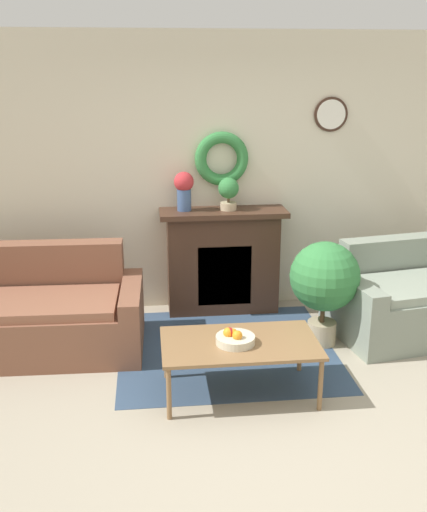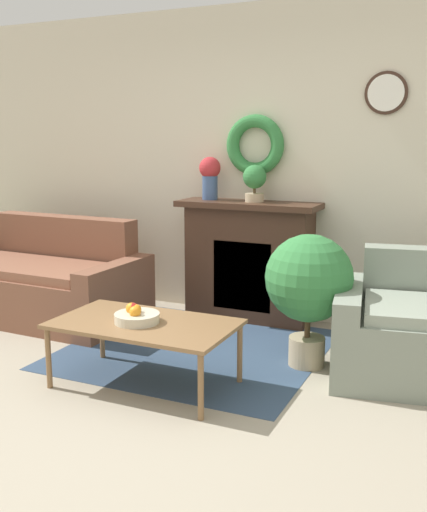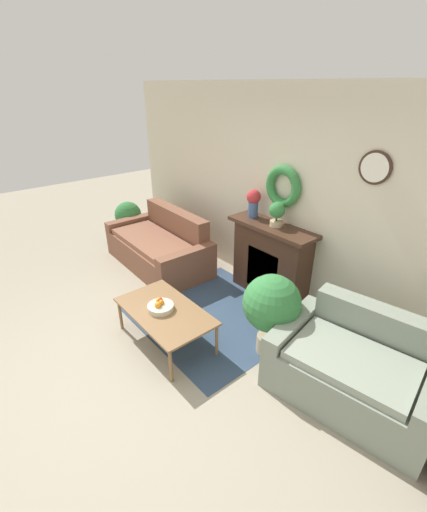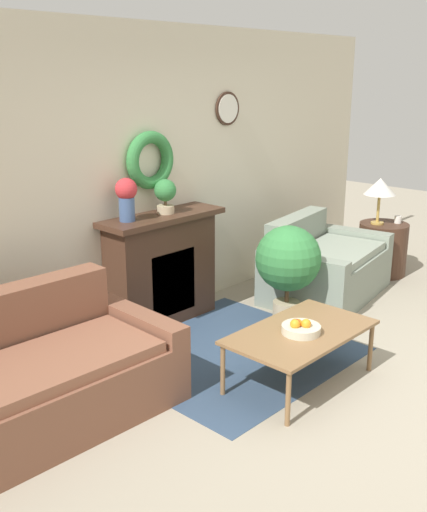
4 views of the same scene
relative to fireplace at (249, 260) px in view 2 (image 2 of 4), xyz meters
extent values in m
plane|color=#9E937F|center=(0.06, -2.19, -0.53)|extent=(16.00, 16.00, 0.00)
cube|color=#334760|center=(-0.08, -0.90, -0.53)|extent=(1.86, 1.77, 0.01)
cube|color=beige|center=(0.06, 0.21, 0.82)|extent=(6.80, 0.06, 2.70)
cylinder|color=#382319|center=(1.07, 0.16, 1.40)|extent=(0.33, 0.02, 0.33)
cylinder|color=white|center=(1.07, 0.15, 1.40)|extent=(0.28, 0.01, 0.28)
torus|color=#337A3D|center=(0.00, 0.12, 0.99)|extent=(0.52, 0.11, 0.52)
cube|color=#42281C|center=(0.00, 0.01, -0.03)|extent=(1.09, 0.34, 0.99)
cube|color=black|center=(0.00, -0.15, -0.11)|extent=(0.52, 0.02, 0.60)
cube|color=orange|center=(0.00, -0.16, -0.18)|extent=(0.42, 0.01, 0.33)
cube|color=#42281C|center=(0.00, -0.03, 0.49)|extent=(1.23, 0.41, 0.05)
cube|color=brown|center=(-1.74, -0.82, -0.31)|extent=(1.54, 0.78, 0.43)
cube|color=brown|center=(-1.72, -0.34, -0.09)|extent=(1.52, 0.25, 0.87)
cube|color=brown|center=(-0.89, -0.74, -0.24)|extent=(0.20, 0.95, 0.57)
cube|color=brown|center=(-1.74, -0.82, -0.06)|extent=(1.47, 0.72, 0.08)
cube|color=gray|center=(1.05, -0.83, -0.23)|extent=(0.33, 0.95, 0.59)
cube|color=olive|center=(-0.08, -1.64, -0.11)|extent=(1.16, 0.67, 0.03)
cylinder|color=olive|center=(-0.62, -1.93, -0.33)|extent=(0.04, 0.04, 0.40)
cylinder|color=olive|center=(0.46, -1.93, -0.33)|extent=(0.04, 0.04, 0.40)
cylinder|color=olive|center=(-0.62, -1.34, -0.33)|extent=(0.04, 0.04, 0.40)
cylinder|color=olive|center=(0.46, -1.34, -0.33)|extent=(0.04, 0.04, 0.40)
cylinder|color=beige|center=(-0.12, -1.66, -0.07)|extent=(0.29, 0.29, 0.06)
sphere|color=#B2231E|center=(-0.16, -1.64, -0.02)|extent=(0.08, 0.08, 0.08)
sphere|color=orange|center=(-0.13, -1.64, -0.02)|extent=(0.07, 0.07, 0.07)
sphere|color=orange|center=(-0.11, -1.70, -0.02)|extent=(0.07, 0.07, 0.07)
sphere|color=orange|center=(-0.17, -1.64, -0.02)|extent=(0.08, 0.08, 0.08)
cylinder|color=#3D5684|center=(-0.38, 0.01, 0.62)|extent=(0.14, 0.14, 0.21)
sphere|color=#B72D33|center=(-0.38, 0.01, 0.80)|extent=(0.19, 0.19, 0.19)
cylinder|color=tan|center=(0.05, -0.01, 0.55)|extent=(0.16, 0.16, 0.07)
cylinder|color=#4C3823|center=(0.05, -0.01, 0.62)|extent=(0.03, 0.03, 0.06)
sphere|color=#337A3D|center=(0.05, -0.01, 0.73)|extent=(0.20, 0.20, 0.20)
cylinder|color=tan|center=(0.78, -0.87, -0.42)|extent=(0.25, 0.25, 0.21)
cylinder|color=#4C3823|center=(0.78, -0.87, -0.24)|extent=(0.04, 0.04, 0.17)
sphere|color=#337A3D|center=(0.78, -0.87, 0.11)|extent=(0.61, 0.61, 0.61)
camera|label=1|loc=(-0.72, -5.61, 1.84)|focal=42.00mm
camera|label=2|loc=(1.84, -4.79, 1.06)|focal=42.00mm
camera|label=3|loc=(2.64, -3.20, 2.13)|focal=24.00mm
camera|label=4|loc=(-3.51, -3.98, 1.73)|focal=42.00mm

